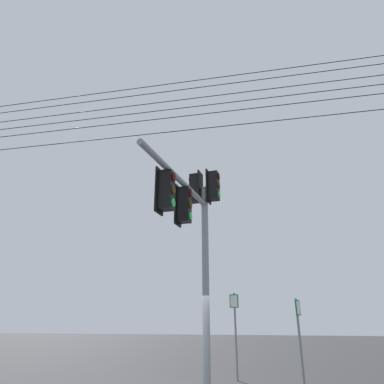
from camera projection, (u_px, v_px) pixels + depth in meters
name	position (u px, v px, depth m)	size (l,w,h in m)	color
signal_mast_assembly	(195.00, 220.00, 9.08)	(1.38, 4.31, 6.22)	gray
route_sign_primary	(235.00, 325.00, 11.33)	(0.31, 0.13, 2.72)	slate
route_sign_secondary	(300.00, 335.00, 9.29)	(0.17, 0.24, 2.45)	slate
overhead_wire_span	(159.00, 107.00, 11.67)	(34.42, 1.87, 2.08)	black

